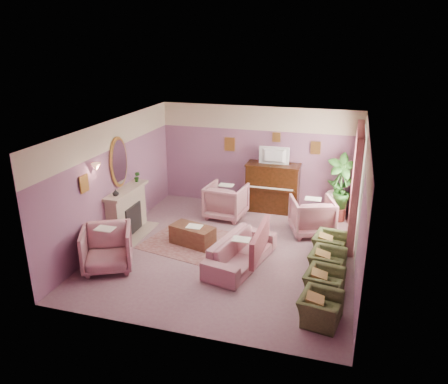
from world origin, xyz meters
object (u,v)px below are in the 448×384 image
(piano, at_px, (273,188))
(floral_armchair_front, at_px, (107,246))
(sofa, at_px, (241,247))
(olive_chair_a, at_px, (320,304))
(olive_chair_b, at_px, (324,280))
(olive_chair_d, at_px, (330,242))
(side_table, at_px, (336,205))
(floral_armchair_right, at_px, (312,214))
(television, at_px, (274,155))
(coffee_table, at_px, (193,235))
(floral_armchair_left, at_px, (226,199))
(olive_chair_c, at_px, (327,259))

(piano, xyz_separation_m, floral_armchair_front, (-2.67, -4.12, -0.15))
(sofa, xyz_separation_m, olive_chair_a, (1.76, -1.51, -0.09))
(olive_chair_b, bearing_deg, olive_chair_a, -90.00)
(olive_chair_d, distance_m, side_table, 2.20)
(olive_chair_b, distance_m, side_table, 3.84)
(olive_chair_a, height_order, side_table, side_table)
(side_table, bearing_deg, floral_armchair_right, -114.13)
(sofa, xyz_separation_m, olive_chair_b, (1.76, -0.69, -0.09))
(television, height_order, floral_armchair_right, television)
(olive_chair_b, bearing_deg, side_table, 89.64)
(piano, relative_size, coffee_table, 1.40)
(olive_chair_b, xyz_separation_m, olive_chair_d, (0.00, 1.64, 0.00))
(coffee_table, bearing_deg, sofa, -24.82)
(olive_chair_a, relative_size, olive_chair_b, 1.00)
(television, xyz_separation_m, olive_chair_a, (1.69, -4.65, -1.27))
(floral_armchair_front, height_order, olive_chair_a, floral_armchair_front)
(floral_armchair_right, relative_size, olive_chair_b, 1.34)
(olive_chair_a, xyz_separation_m, side_table, (0.02, 4.66, 0.02))
(floral_armchair_left, height_order, olive_chair_d, floral_armchair_left)
(television, xyz_separation_m, sofa, (-0.07, -3.14, -1.19))
(television, relative_size, floral_armchair_right, 0.79)
(sofa, height_order, olive_chair_a, sofa)
(floral_armchair_left, bearing_deg, floral_armchair_right, -9.78)
(television, xyz_separation_m, coffee_table, (-1.38, -2.54, -1.38))
(olive_chair_c, bearing_deg, floral_armchair_front, -166.32)
(piano, bearing_deg, olive_chair_d, -53.04)
(piano, xyz_separation_m, olive_chair_a, (1.69, -4.70, -0.32))
(piano, bearing_deg, olive_chair_a, -70.26)
(floral_armchair_front, bearing_deg, television, 56.78)
(floral_armchair_front, xyz_separation_m, olive_chair_d, (4.36, 1.88, -0.18))
(coffee_table, distance_m, olive_chair_d, 3.08)
(coffee_table, xyz_separation_m, sofa, (1.30, -0.60, 0.19))
(olive_chair_c, bearing_deg, piano, 118.86)
(television, height_order, olive_chair_b, television)
(coffee_table, xyz_separation_m, olive_chair_a, (3.06, -2.11, 0.10))
(olive_chair_d, bearing_deg, olive_chair_a, -90.00)
(floral_armchair_front, relative_size, olive_chair_a, 1.34)
(coffee_table, xyz_separation_m, floral_armchair_right, (2.57, 1.38, 0.28))
(floral_armchair_left, relative_size, olive_chair_b, 1.34)
(piano, xyz_separation_m, olive_chair_d, (1.69, -2.24, -0.32))
(floral_armchair_front, bearing_deg, side_table, 42.99)
(piano, xyz_separation_m, television, (0.00, -0.05, 0.95))
(side_table, bearing_deg, floral_armchair_left, -164.56)
(floral_armchair_front, distance_m, olive_chair_c, 4.49)
(piano, height_order, television, television)
(television, xyz_separation_m, floral_armchair_front, (-2.67, -4.07, -1.10))
(sofa, relative_size, floral_armchair_right, 2.02)
(television, distance_m, floral_armchair_left, 1.72)
(floral_armchair_front, xyz_separation_m, olive_chair_b, (4.36, 0.24, -0.18))
(television, relative_size, olive_chair_d, 1.06)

